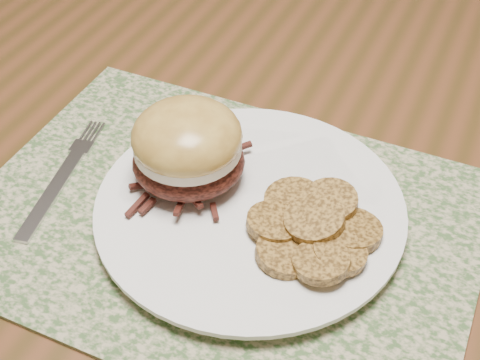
% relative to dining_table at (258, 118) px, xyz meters
% --- Properties ---
extents(dining_table, '(1.50, 0.90, 0.75)m').
position_rel_dining_table_xyz_m(dining_table, '(0.00, 0.00, 0.00)').
color(dining_table, brown).
rests_on(dining_table, ground).
extents(placemat, '(0.45, 0.33, 0.00)m').
position_rel_dining_table_xyz_m(placemat, '(0.07, -0.25, 0.08)').
color(placemat, '#3E5C2F').
rests_on(placemat, dining_table).
extents(dinner_plate, '(0.26, 0.26, 0.02)m').
position_rel_dining_table_xyz_m(dinner_plate, '(0.09, -0.23, 0.09)').
color(dinner_plate, white).
rests_on(dinner_plate, placemat).
extents(pork_sandwich, '(0.13, 0.13, 0.08)m').
position_rel_dining_table_xyz_m(pork_sandwich, '(0.03, -0.23, 0.14)').
color(pork_sandwich, black).
rests_on(pork_sandwich, dinner_plate).
extents(roasted_potatoes, '(0.12, 0.13, 0.03)m').
position_rel_dining_table_xyz_m(roasted_potatoes, '(0.15, -0.24, 0.11)').
color(roasted_potatoes, olive).
rests_on(roasted_potatoes, dinner_plate).
extents(fork, '(0.05, 0.17, 0.00)m').
position_rel_dining_table_xyz_m(fork, '(-0.09, -0.26, 0.09)').
color(fork, '#B7B7BE').
rests_on(fork, placemat).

